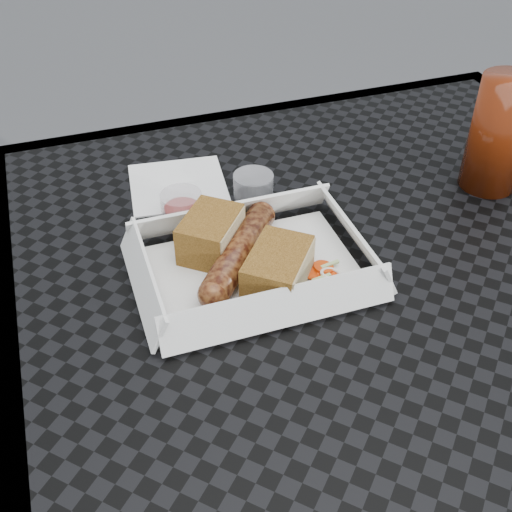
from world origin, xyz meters
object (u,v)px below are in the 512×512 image
at_px(patio_table, 366,313).
at_px(bratwurst, 239,252).
at_px(drink_glass, 499,134).
at_px(food_tray, 253,270).

relative_size(patio_table, bratwurst, 5.61).
xyz_separation_m(patio_table, bratwurst, (-0.14, 0.04, 0.10)).
bearing_deg(drink_glass, patio_table, -154.99).
bearing_deg(food_tray, patio_table, -13.37).
relative_size(patio_table, drink_glass, 5.53).
xyz_separation_m(patio_table, drink_glass, (0.21, 0.10, 0.15)).
relative_size(bratwurst, drink_glass, 0.99).
bearing_deg(patio_table, food_tray, 166.63).
bearing_deg(bratwurst, food_tray, -50.10).
bearing_deg(patio_table, bratwurst, 162.55).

